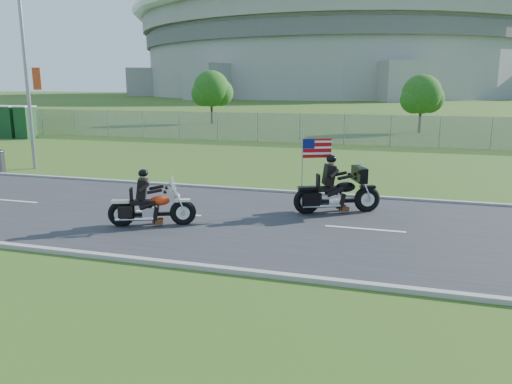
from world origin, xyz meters
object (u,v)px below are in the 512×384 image
(porta_toilet_b, at_px, (10,122))
(motorcycle_lead, at_px, (151,208))
(motorcycle_follow, at_px, (337,194))
(porta_toilet_a, at_px, (25,123))
(streetlight, at_px, (28,47))

(porta_toilet_b, bearing_deg, motorcycle_lead, -40.41)
(porta_toilet_b, height_order, motorcycle_follow, motorcycle_follow)
(porta_toilet_a, xyz_separation_m, porta_toilet_b, (-1.40, 0.00, 0.00))
(streetlight, relative_size, porta_toilet_b, 4.35)
(motorcycle_lead, bearing_deg, streetlight, 120.84)
(streetlight, relative_size, motorcycle_follow, 3.81)
(porta_toilet_b, relative_size, motorcycle_lead, 0.98)
(porta_toilet_a, bearing_deg, motorcycle_lead, -42.32)
(porta_toilet_b, relative_size, motorcycle_follow, 0.88)
(streetlight, xyz_separation_m, motorcycle_follow, (14.97, -4.57, -5.01))
(porta_toilet_a, distance_m, motorcycle_follow, 29.34)
(porta_toilet_a, relative_size, motorcycle_lead, 0.98)
(motorcycle_lead, height_order, motorcycle_follow, motorcycle_follow)
(streetlight, distance_m, porta_toilet_a, 15.39)
(porta_toilet_a, height_order, motorcycle_follow, motorcycle_follow)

